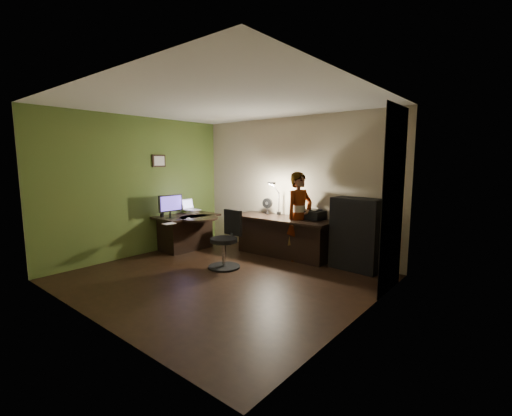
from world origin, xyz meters
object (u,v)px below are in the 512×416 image
Objects in this scene: desk_left at (187,232)px; desk_right at (281,237)px; person at (299,216)px; monitor at (170,210)px; office_chair at (224,240)px; cabinet at (356,234)px.

desk_left is 0.61× the size of desk_right.
desk_right is (1.84, 0.82, 0.02)m from desk_left.
desk_left is 2.43m from person.
monitor is 0.53× the size of office_chair.
office_chair is at bearing -13.06° from desk_left.
cabinet is (3.29, 0.97, 0.25)m from desk_left.
desk_right is 3.91× the size of monitor.
office_chair is 0.60× the size of person.
person is (-1.06, -0.12, 0.21)m from cabinet.
monitor is at bearing -86.17° from desk_left.
cabinet is at bearing 39.46° from office_chair.
cabinet is at bearing 26.16° from monitor.
desk_right is 1.66× the size of cabinet.
person reaches higher than monitor.
desk_right is 1.24× the size of person.
desk_left is at bearing -158.18° from desk_right.
desk_left is 1.26× the size of office_chair.
cabinet is 2.27m from office_chair.
desk_right reaches higher than desk_left.
desk_left is at bearing 94.86° from monitor.
cabinet is at bearing -69.05° from person.
person is (0.73, 1.25, 0.33)m from office_chair.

